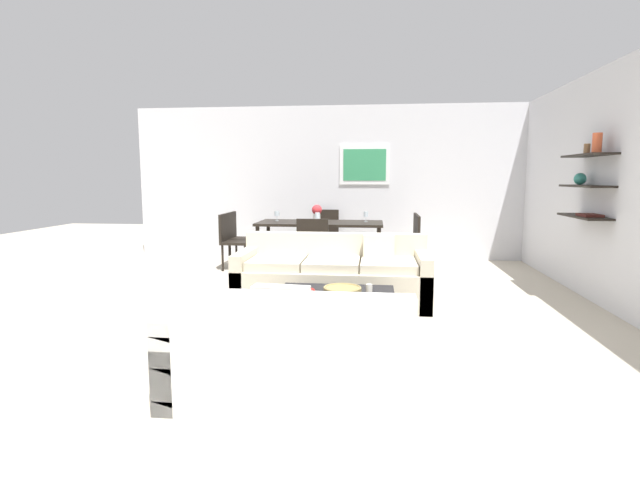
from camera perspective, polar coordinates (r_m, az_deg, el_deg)
The scene contains 20 objects.
ground_plane at distance 5.38m, azimuth 1.41°, elevation -8.24°, with size 18.00×18.00×0.00m, color #BCB29E.
back_wall_unit at distance 8.69m, azimuth 5.51°, elevation 6.75°, with size 8.40×0.09×2.70m.
right_wall_shelf_unit at distance 6.31m, azimuth 30.69°, elevation 5.46°, with size 0.34×8.20×2.70m.
sofa_beige at distance 5.64m, azimuth 1.58°, elevation -4.46°, with size 2.19×0.90×0.78m.
loveseat_white at distance 3.32m, azimuth -3.54°, elevation -13.08°, with size 1.58×0.90×0.78m.
coffee_table at distance 4.48m, azimuth 1.72°, elevation -8.95°, with size 1.09×1.00×0.38m.
decorative_bowl at distance 4.48m, azimuth 2.65°, elevation -5.94°, with size 0.35×0.35×0.07m.
candle_jar at distance 4.55m, azimuth 5.80°, elevation -5.72°, with size 0.06×0.06×0.08m, color silver.
apple_on_coffee_table at distance 4.44m, azimuth -1.00°, elevation -6.11°, with size 0.07×0.07×0.07m, color red.
dining_table at distance 7.64m, azimuth 0.02°, elevation 1.63°, with size 1.96×0.87×0.75m.
dining_chair_foot at distance 6.83m, azimuth -0.78°, elevation -0.55°, with size 0.44×0.44×0.88m.
dining_chair_right_far at distance 7.82m, azimuth 10.33°, elevation 0.35°, with size 0.44×0.44×0.88m.
dining_chair_right_near at distance 7.43m, azimuth 10.53°, elevation -0.02°, with size 0.44×0.44×0.88m.
dining_chair_head at distance 8.49m, azimuth 0.66°, elevation 1.02°, with size 0.44×0.44×0.88m.
dining_chair_left_far at distance 8.12m, azimuth -9.59°, elevation 0.62°, with size 0.44×0.44×0.88m.
dining_chair_left_near at distance 7.75m, azimuth -10.39°, elevation 0.28°, with size 0.44×0.44×0.88m.
wine_glass_left_far at distance 7.84m, azimuth -5.10°, elevation 3.08°, with size 0.08×0.08×0.16m.
wine_glass_right_far at distance 7.68m, azimuth 5.43°, elevation 2.99°, with size 0.07×0.07×0.16m.
wine_glass_foot at distance 7.25m, azimuth -0.31°, elevation 2.86°, with size 0.07×0.07×0.18m.
centerpiece_vase at distance 7.66m, azimuth -0.37°, elevation 3.33°, with size 0.16×0.16×0.27m.
Camera 1 is at (0.46, -5.16, 1.46)m, focal length 27.18 mm.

